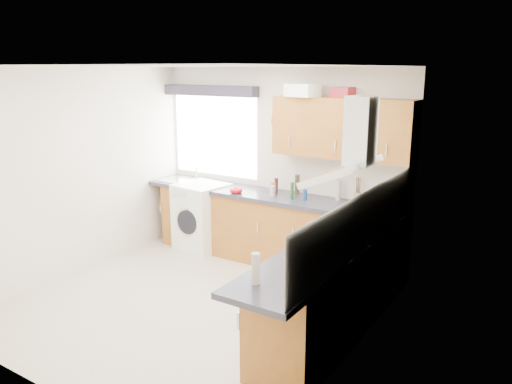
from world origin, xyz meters
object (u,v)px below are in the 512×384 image
Objects in this scene: extractor_hood at (351,151)px; upper_cabinets at (342,128)px; oven at (335,289)px; washing_machine at (202,216)px.

extractor_hood is 1.48m from upper_cabinets.
upper_cabinets reaches higher than extractor_hood.
extractor_hood is (0.10, -0.00, 1.34)m from oven.
extractor_hood is 0.46× the size of upper_cabinets.
washing_machine is (-2.60, 1.10, -1.31)m from extractor_hood.
extractor_hood is 3.11m from washing_machine.
extractor_hood is 0.84× the size of washing_machine.
oven is 2.73m from washing_machine.
extractor_hood is at bearing -16.47° from washing_machine.
washing_machine is at bearing 157.07° from extractor_hood.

